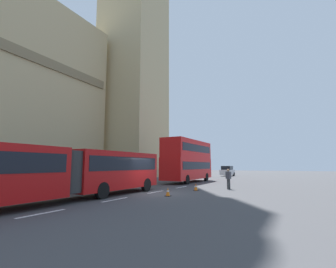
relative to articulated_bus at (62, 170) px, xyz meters
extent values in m
plane|color=#424244|center=(6.00, -1.99, -1.75)|extent=(160.00, 160.00, 0.00)
cube|color=silver|center=(-2.45, -1.99, -1.74)|extent=(2.20, 0.16, 0.01)
cube|color=silver|center=(2.15, -1.99, -1.74)|extent=(2.20, 0.16, 0.01)
cube|color=silver|center=(6.75, -1.99, -1.74)|extent=(2.20, 0.16, 0.01)
cube|color=silver|center=(11.35, -1.99, -1.74)|extent=(2.20, 0.16, 0.01)
cube|color=tan|center=(25.47, 14.01, 25.91)|extent=(9.66, 9.66, 55.30)
cube|color=#B20F0F|center=(4.31, 0.01, -0.10)|extent=(7.74, 2.50, 2.50)
cube|color=black|center=(4.31, 0.01, 0.35)|extent=(7.12, 2.54, 0.90)
cylinder|color=#2D2D2D|center=(0.00, 0.01, -0.10)|extent=(2.38, 2.38, 2.25)
cylinder|color=black|center=(6.79, -1.12, -1.25)|extent=(1.00, 0.30, 1.00)
cylinder|color=black|center=(1.99, -1.12, -1.25)|extent=(1.00, 0.30, 1.00)
cube|color=red|center=(17.70, 0.01, -0.15)|extent=(9.72, 2.50, 2.40)
cube|color=black|center=(17.70, 0.01, 0.20)|extent=(8.74, 2.54, 0.84)
cube|color=red|center=(17.70, 0.01, 2.10)|extent=(9.52, 2.50, 2.10)
cube|color=black|center=(17.70, 0.01, 2.20)|extent=(8.74, 2.54, 0.84)
cylinder|color=black|center=(20.80, -1.12, -1.25)|extent=(1.00, 0.30, 1.00)
cylinder|color=black|center=(14.59, -1.12, -1.25)|extent=(1.00, 0.30, 1.00)
cube|color=#B7B7BC|center=(36.56, 0.13, -1.05)|extent=(4.40, 1.80, 0.90)
cube|color=black|center=(36.36, 0.13, -0.25)|extent=(2.46, 1.66, 0.70)
cylinder|color=black|center=(37.97, -0.68, -1.43)|extent=(0.64, 0.30, 0.64)
cylinder|color=black|center=(35.15, -0.68, -1.43)|extent=(0.64, 0.30, 0.64)
cube|color=black|center=(5.03, -3.95, -1.73)|extent=(0.36, 0.36, 0.03)
cone|color=orange|center=(5.03, -3.95, -1.44)|extent=(0.28, 0.28, 0.55)
cylinder|color=white|center=(5.03, -3.95, -1.41)|extent=(0.17, 0.17, 0.08)
cube|color=black|center=(9.11, -4.29, -1.73)|extent=(0.36, 0.36, 0.03)
cone|color=orange|center=(9.11, -4.29, -1.44)|extent=(0.28, 0.28, 0.55)
cylinder|color=white|center=(9.11, -4.29, -1.41)|extent=(0.17, 0.17, 0.08)
cylinder|color=#333333|center=(11.53, -6.34, -1.32)|extent=(0.16, 0.16, 0.86)
cylinder|color=#333333|center=(11.35, -6.27, -1.32)|extent=(0.16, 0.16, 0.86)
cube|color=#3F3F47|center=(11.44, -6.31, -0.59)|extent=(0.37, 0.46, 0.60)
sphere|color=#936B4C|center=(11.44, -6.31, -0.17)|extent=(0.22, 0.22, 0.22)
camera|label=1|loc=(-9.22, -11.48, 0.25)|focal=26.01mm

